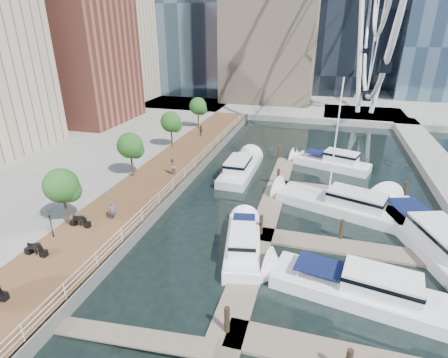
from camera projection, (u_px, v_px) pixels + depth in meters
ground at (188, 297)px, 21.15m from camera, size 520.00×520.00×0.00m
boardwalk at (159, 179)px, 36.46m from camera, size 6.00×60.00×1.00m
seawall at (186, 183)px, 35.71m from camera, size 0.25×60.00×1.00m
land_far at (304, 78)px, 111.09m from camera, size 200.00×114.00×1.00m
pier at (364, 115)px, 63.41m from camera, size 14.00×12.00×1.00m
railing at (185, 173)px, 35.33m from camera, size 0.10×60.00×1.05m
floating_docks at (327, 226)px, 27.79m from camera, size 16.00×34.00×2.60m
midrise_condos at (26, 41)px, 47.91m from camera, size 19.00×67.00×28.00m
street_trees at (130, 146)px, 34.67m from camera, size 2.60×42.60×4.60m
cafe_tables at (17, 269)px, 21.44m from camera, size 2.50×13.70×0.74m
yacht_foreground at (355, 297)px, 21.17m from camera, size 11.44×4.85×2.15m
pedestrian_near at (112, 211)px, 27.58m from camera, size 0.63×0.63×1.47m
pedestrian_mid at (172, 166)px, 36.00m from camera, size 0.75×0.93×1.80m
pedestrian_far at (201, 131)px, 49.05m from camera, size 0.98×0.76×1.55m
moored_yachts at (334, 214)px, 30.64m from camera, size 22.38×38.36×11.50m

